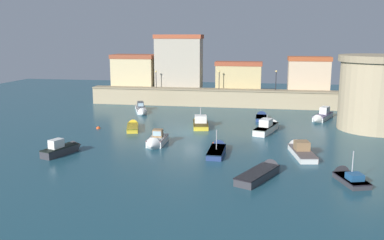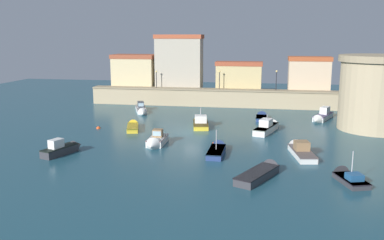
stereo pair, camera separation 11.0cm
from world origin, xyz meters
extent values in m
plane|color=#1E4756|center=(0.00, 0.00, 0.00)|extent=(114.66, 114.66, 0.00)
cube|color=tan|center=(0.00, 20.20, 1.38)|extent=(42.95, 2.18, 2.76)
cube|color=gray|center=(0.00, 20.20, 2.88)|extent=(42.95, 2.48, 0.24)
cube|color=#D0BB8A|center=(-15.11, 23.58, 5.30)|extent=(7.58, 4.58, 5.08)
cube|color=brown|center=(-15.11, 23.58, 8.20)|extent=(7.88, 4.77, 0.70)
cube|color=#ADA38E|center=(-6.68, 23.12, 7.07)|extent=(8.11, 3.66, 8.62)
cube|color=#AD4E30|center=(-6.68, 23.12, 11.74)|extent=(8.43, 3.80, 0.70)
cube|color=tan|center=(3.98, 22.79, 4.78)|extent=(7.78, 3.01, 4.04)
cube|color=#9F462C|center=(3.98, 22.79, 7.15)|extent=(8.09, 3.13, 0.70)
cube|color=#D0B390|center=(15.80, 23.04, 5.25)|extent=(6.81, 3.50, 4.98)
cube|color=#AB4D29|center=(15.80, 23.04, 8.09)|extent=(7.09, 3.64, 0.70)
cylinder|color=tan|center=(22.75, 5.86, 4.36)|extent=(9.39, 9.39, 8.72)
cylinder|color=gray|center=(22.75, 5.86, 9.12)|extent=(10.14, 10.14, 0.80)
cylinder|color=black|center=(-10.14, 20.20, 4.32)|extent=(0.12, 0.12, 2.64)
sphere|color=#F9D172|center=(-10.14, 20.20, 5.79)|extent=(0.32, 0.32, 0.32)
cylinder|color=black|center=(0.88, 20.20, 4.42)|extent=(0.12, 0.12, 2.83)
sphere|color=#F9D172|center=(0.88, 20.20, 5.98)|extent=(0.32, 0.32, 0.32)
cylinder|color=black|center=(10.33, 20.20, 4.50)|extent=(0.12, 0.12, 2.99)
sphere|color=#F9D172|center=(10.33, 20.20, 6.14)|extent=(0.32, 0.32, 0.32)
cube|color=silver|center=(8.90, 1.79, 0.40)|extent=(3.21, 6.13, 0.80)
cone|color=silver|center=(9.97, 5.26, 0.40)|extent=(1.79, 1.76, 1.44)
cube|color=gray|center=(8.90, 1.79, 0.76)|extent=(3.27, 6.26, 0.08)
cube|color=silver|center=(8.85, 1.66, 1.25)|extent=(1.74, 2.16, 0.91)
cube|color=#99B7C6|center=(9.13, 2.56, 1.30)|extent=(1.08, 0.39, 0.55)
cylinder|color=#B2B2B7|center=(8.97, 2.04, 1.50)|extent=(0.08, 0.08, 1.41)
cube|color=white|center=(-10.91, 13.28, 0.31)|extent=(3.47, 6.11, 0.61)
cone|color=white|center=(-9.62, 9.88, 0.31)|extent=(1.77, 1.79, 1.37)
cube|color=slate|center=(-10.91, 13.28, 0.57)|extent=(3.53, 6.23, 0.08)
cube|color=#333842|center=(-11.12, 13.85, 1.05)|extent=(1.47, 1.88, 0.86)
cube|color=#99B7C6|center=(-10.83, 13.08, 1.09)|extent=(0.82, 0.36, 0.52)
cube|color=navy|center=(3.95, -9.45, 0.30)|extent=(1.52, 4.55, 0.60)
cone|color=navy|center=(3.96, -6.59, 0.30)|extent=(1.43, 1.28, 1.43)
cube|color=black|center=(3.95, -9.45, 0.56)|extent=(1.55, 4.64, 0.08)
cylinder|color=#B2B2B7|center=(3.95, -9.47, 1.60)|extent=(0.08, 0.08, 2.01)
cube|color=#333338|center=(15.86, -15.82, 0.24)|extent=(2.60, 3.80, 0.47)
cone|color=#333338|center=(15.19, -13.75, 0.24)|extent=(1.75, 1.39, 1.52)
cube|color=black|center=(15.86, -15.82, 0.43)|extent=(2.65, 3.87, 0.08)
cube|color=navy|center=(16.00, -16.27, 0.74)|extent=(1.45, 1.41, 0.53)
cube|color=#99B7C6|center=(15.83, -15.75, 0.76)|extent=(1.02, 0.38, 0.32)
cylinder|color=#B2B2B7|center=(15.86, -15.82, 1.61)|extent=(0.08, 0.08, 2.27)
cube|color=gold|center=(-8.01, 0.09, 0.28)|extent=(2.55, 4.61, 0.56)
cone|color=gold|center=(-8.79, 2.74, 0.28)|extent=(1.59, 1.55, 1.29)
cube|color=#5E6618|center=(-8.01, 0.09, 0.52)|extent=(2.60, 4.70, 0.08)
cube|color=#333338|center=(-11.76, -12.19, 0.41)|extent=(2.51, 4.22, 0.83)
cone|color=#333338|center=(-10.96, -9.80, 0.41)|extent=(1.53, 1.46, 1.23)
cube|color=black|center=(-11.76, -12.19, 0.79)|extent=(2.56, 4.31, 0.08)
cube|color=silver|center=(-11.89, -12.57, 1.27)|extent=(1.29, 1.60, 0.88)
cube|color=#333338|center=(8.24, -16.15, 0.35)|extent=(3.76, 5.59, 0.71)
cone|color=#333338|center=(9.67, -13.11, 0.35)|extent=(1.97, 1.91, 1.52)
cube|color=black|center=(8.24, -16.15, 0.67)|extent=(3.83, 5.70, 0.08)
cube|color=silver|center=(12.51, -8.45, 0.30)|extent=(2.58, 5.66, 0.61)
cone|color=silver|center=(11.93, -5.13, 0.30)|extent=(1.81, 1.65, 1.59)
cube|color=#544A49|center=(12.51, -8.45, 0.57)|extent=(2.63, 5.77, 0.08)
cube|color=olive|center=(12.46, -8.17, 1.05)|extent=(1.60, 1.67, 0.88)
cube|color=#99B7C6|center=(12.33, -7.45, 1.09)|extent=(1.23, 0.27, 0.53)
cube|color=white|center=(17.03, 11.76, 0.36)|extent=(3.52, 5.77, 0.71)
cone|color=white|center=(15.73, 8.56, 0.36)|extent=(1.86, 1.84, 1.44)
cube|color=slate|center=(17.03, 11.76, 0.67)|extent=(3.59, 5.88, 0.08)
cube|color=silver|center=(17.32, 12.46, 1.21)|extent=(1.68, 2.18, 0.99)
cube|color=gold|center=(0.35, 3.26, 0.31)|extent=(2.71, 4.99, 0.62)
cone|color=gold|center=(-0.19, 6.19, 0.31)|extent=(2.00, 1.62, 1.79)
cube|color=#564313|center=(0.35, 3.26, 0.58)|extent=(2.76, 5.09, 0.08)
cube|color=silver|center=(0.34, 3.31, 1.09)|extent=(1.77, 1.63, 0.96)
cube|color=#99B7C6|center=(0.21, 3.99, 1.14)|extent=(1.38, 0.31, 0.57)
cylinder|color=#B2B2B7|center=(0.30, 3.50, 1.58)|extent=(0.08, 0.08, 1.93)
cube|color=silver|center=(-3.05, -6.29, 0.39)|extent=(1.74, 3.78, 0.78)
cone|color=silver|center=(-3.02, -8.65, 0.39)|extent=(1.63, 1.07, 1.61)
cube|color=#765152|center=(-3.05, -6.29, 0.74)|extent=(1.78, 3.86, 0.08)
cube|color=olive|center=(-3.05, -6.07, 1.21)|extent=(1.07, 0.92, 0.87)
cube|color=#99B7C6|center=(-3.04, -6.53, 1.26)|extent=(0.95, 0.07, 0.52)
cube|color=navy|center=(8.26, 9.45, 0.26)|extent=(1.62, 3.30, 0.53)
cone|color=navy|center=(8.25, 11.51, 0.26)|extent=(1.52, 0.93, 1.51)
cube|color=black|center=(8.26, 9.45, 0.49)|extent=(1.65, 3.37, 0.08)
sphere|color=#EA4C19|center=(3.22, -5.20, 0.00)|extent=(0.50, 0.50, 0.50)
sphere|color=#EA4C19|center=(-12.70, 0.11, 0.00)|extent=(0.55, 0.55, 0.55)
camera|label=1|loc=(8.62, -50.28, 11.93)|focal=39.16mm
camera|label=2|loc=(8.73, -50.26, 11.93)|focal=39.16mm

